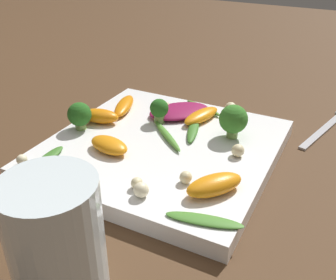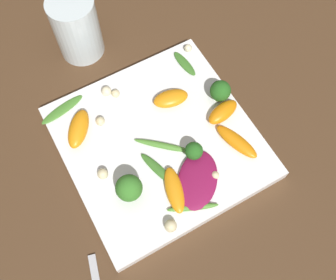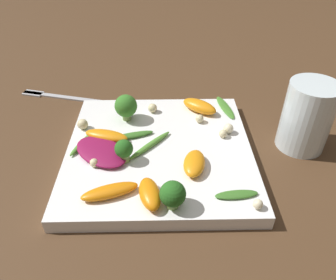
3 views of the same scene
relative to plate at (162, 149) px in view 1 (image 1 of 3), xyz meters
name	(u,v)px [view 1 (image 1 of 3)]	position (x,y,z in m)	size (l,w,h in m)	color
ground_plane	(162,156)	(0.00, 0.00, -0.01)	(2.40, 2.40, 0.00)	#4C331E
plate	(162,149)	(0.00, 0.00, 0.00)	(0.30, 0.30, 0.02)	white
drinking_glass	(56,242)	(0.03, -0.24, 0.05)	(0.08, 0.08, 0.12)	silver
fork	(334,120)	(0.20, 0.22, -0.01)	(0.06, 0.19, 0.01)	#B2B2B7
radicchio_leaf_0	(179,111)	(-0.02, 0.09, 0.02)	(0.11, 0.11, 0.01)	maroon
orange_segment_0	(109,145)	(-0.05, -0.05, 0.02)	(0.06, 0.04, 0.02)	orange
orange_segment_1	(100,116)	(-0.11, 0.01, 0.02)	(0.06, 0.04, 0.02)	orange
orange_segment_2	(201,116)	(0.02, 0.09, 0.02)	(0.05, 0.08, 0.02)	orange
orange_segment_3	(214,185)	(0.11, -0.08, 0.02)	(0.07, 0.07, 0.02)	orange
orange_segment_4	(124,106)	(-0.10, 0.07, 0.02)	(0.05, 0.08, 0.01)	orange
broccoli_floret_0	(233,120)	(0.08, 0.06, 0.04)	(0.04, 0.04, 0.05)	#7A9E51
broccoli_floret_1	(159,110)	(-0.03, 0.05, 0.03)	(0.03, 0.03, 0.04)	#7A9E51
broccoli_floret_2	(80,115)	(-0.13, -0.02, 0.03)	(0.03, 0.03, 0.04)	#7A9E51
arugula_sprig_0	(204,220)	(0.11, -0.13, 0.01)	(0.08, 0.03, 0.00)	#47842D
arugula_sprig_1	(48,157)	(-0.11, -0.11, 0.01)	(0.02, 0.06, 0.01)	#3D7528
arugula_sprig_2	(193,130)	(0.03, 0.05, 0.02)	(0.04, 0.08, 0.01)	#3D7528
arugula_sprig_3	(164,135)	(0.00, 0.01, 0.02)	(0.08, 0.07, 0.01)	#518E33
arugula_sprig_4	(203,108)	(0.01, 0.12, 0.02)	(0.08, 0.04, 0.01)	#518E33
macadamia_nut_0	(137,183)	(0.02, -0.11, 0.02)	(0.01, 0.01, 0.01)	beige
macadamia_nut_1	(238,150)	(0.10, 0.01, 0.02)	(0.02, 0.02, 0.02)	beige
macadamia_nut_2	(166,106)	(-0.04, 0.10, 0.02)	(0.01, 0.01, 0.01)	beige
macadamia_nut_3	(186,177)	(0.07, -0.07, 0.02)	(0.02, 0.02, 0.02)	beige
macadamia_nut_4	(231,108)	(0.05, 0.13, 0.02)	(0.02, 0.02, 0.02)	beige
macadamia_nut_5	(141,190)	(0.04, -0.12, 0.02)	(0.02, 0.02, 0.02)	beige
macadamia_nut_6	(22,160)	(-0.13, -0.13, 0.02)	(0.01, 0.01, 0.01)	beige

